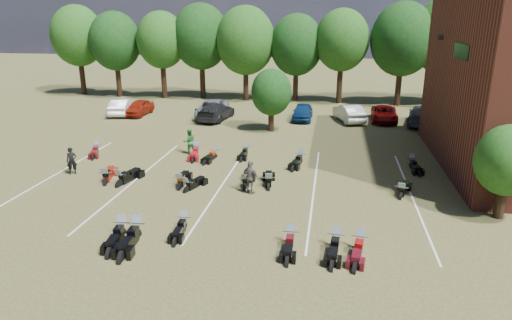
% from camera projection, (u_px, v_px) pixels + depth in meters
% --- Properties ---
extents(ground, '(160.00, 160.00, 0.00)m').
position_uv_depth(ground, '(269.00, 211.00, 21.70)').
color(ground, brown).
rests_on(ground, ground).
extents(car_0, '(1.74, 4.12, 1.39)m').
position_uv_depth(car_0, '(139.00, 108.00, 41.99)').
color(car_0, maroon).
rests_on(car_0, ground).
extents(car_1, '(2.41, 4.68, 1.47)m').
position_uv_depth(car_1, '(122.00, 107.00, 42.19)').
color(car_1, silver).
rests_on(car_1, ground).
extents(car_2, '(2.92, 5.57, 1.50)m').
position_uv_depth(car_2, '(212.00, 109.00, 41.19)').
color(car_2, gray).
rests_on(car_2, ground).
extents(car_3, '(2.70, 5.33, 1.48)m').
position_uv_depth(car_3, '(216.00, 111.00, 40.11)').
color(car_3, black).
rests_on(car_3, ground).
extents(car_4, '(1.70, 4.14, 1.40)m').
position_uv_depth(car_4, '(303.00, 112.00, 40.10)').
color(car_4, navy).
rests_on(car_4, ground).
extents(car_5, '(2.89, 4.82, 1.50)m').
position_uv_depth(car_5, '(349.00, 113.00, 39.54)').
color(car_5, silver).
rests_on(car_5, ground).
extents(car_6, '(2.39, 4.79, 1.30)m').
position_uv_depth(car_6, '(384.00, 114.00, 39.58)').
color(car_6, '#620506').
rests_on(car_6, ground).
extents(car_7, '(3.33, 5.86, 1.60)m').
position_uv_depth(car_7, '(422.00, 115.00, 38.36)').
color(car_7, '#3C3D41').
rests_on(car_7, ground).
extents(person_black, '(0.70, 0.64, 1.61)m').
position_uv_depth(person_black, '(72.00, 161.00, 26.42)').
color(person_black, black).
rests_on(person_black, ground).
extents(person_green, '(1.02, 0.95, 1.69)m').
position_uv_depth(person_green, '(189.00, 142.00, 30.28)').
color(person_green, '#2A712D').
rests_on(person_green, ground).
extents(person_grey, '(1.13, 0.87, 1.78)m').
position_uv_depth(person_grey, '(251.00, 177.00, 23.51)').
color(person_grey, '#534C47').
rests_on(person_grey, ground).
extents(motorcycle_1, '(1.06, 2.39, 1.29)m').
position_uv_depth(motorcycle_1, '(122.00, 236.00, 19.22)').
color(motorcycle_1, black).
rests_on(motorcycle_1, ground).
extents(motorcycle_2, '(0.74, 2.04, 1.12)m').
position_uv_depth(motorcycle_2, '(184.00, 229.00, 19.88)').
color(motorcycle_2, black).
rests_on(motorcycle_2, ground).
extents(motorcycle_3, '(1.00, 2.58, 1.40)m').
position_uv_depth(motorcycle_3, '(137.00, 238.00, 19.03)').
color(motorcycle_3, black).
rests_on(motorcycle_3, ground).
extents(motorcycle_4, '(0.88, 2.25, 1.23)m').
position_uv_depth(motorcycle_4, '(335.00, 248.00, 18.23)').
color(motorcycle_4, black).
rests_on(motorcycle_4, ground).
extents(motorcycle_5, '(0.70, 2.13, 1.18)m').
position_uv_depth(motorcycle_5, '(290.00, 245.00, 18.50)').
color(motorcycle_5, black).
rests_on(motorcycle_5, ground).
extents(motorcycle_6, '(1.03, 2.29, 1.23)m').
position_uv_depth(motorcycle_6, '(359.00, 250.00, 18.06)').
color(motorcycle_6, '#470A13').
rests_on(motorcycle_6, ground).
extents(motorcycle_7, '(1.35, 2.54, 1.35)m').
position_uv_depth(motorcycle_7, '(106.00, 184.00, 25.10)').
color(motorcycle_7, maroon).
rests_on(motorcycle_7, ground).
extents(motorcycle_8, '(0.90, 2.34, 1.28)m').
position_uv_depth(motorcycle_8, '(180.00, 189.00, 24.44)').
color(motorcycle_8, black).
rests_on(motorcycle_8, ground).
extents(motorcycle_9, '(1.31, 2.59, 1.38)m').
position_uv_depth(motorcycle_9, '(120.00, 186.00, 24.82)').
color(motorcycle_9, black).
rests_on(motorcycle_9, ground).
extents(motorcycle_10, '(1.30, 2.16, 1.15)m').
position_uv_depth(motorcycle_10, '(187.00, 192.00, 24.02)').
color(motorcycle_10, black).
rests_on(motorcycle_10, ground).
extents(motorcycle_11, '(0.71, 2.21, 1.23)m').
position_uv_depth(motorcycle_11, '(245.00, 189.00, 24.39)').
color(motorcycle_11, black).
rests_on(motorcycle_11, ground).
extents(motorcycle_12, '(1.05, 2.41, 1.30)m').
position_uv_depth(motorcycle_12, '(269.00, 189.00, 24.40)').
color(motorcycle_12, black).
rests_on(motorcycle_12, ground).
extents(motorcycle_13, '(1.27, 2.29, 1.22)m').
position_uv_depth(motorcycle_13, '(401.00, 198.00, 23.17)').
color(motorcycle_13, black).
rests_on(motorcycle_13, ground).
extents(motorcycle_14, '(1.25, 2.14, 1.14)m').
position_uv_depth(motorcycle_14, '(97.00, 153.00, 30.71)').
color(motorcycle_14, '#4D0B0D').
rests_on(motorcycle_14, ground).
extents(motorcycle_15, '(1.00, 2.31, 1.25)m').
position_uv_depth(motorcycle_15, '(197.00, 155.00, 30.30)').
color(motorcycle_15, maroon).
rests_on(motorcycle_15, ground).
extents(motorcycle_16, '(0.70, 2.02, 1.11)m').
position_uv_depth(motorcycle_16, '(246.00, 155.00, 30.28)').
color(motorcycle_16, black).
rests_on(motorcycle_16, ground).
extents(motorcycle_17, '(1.00, 2.08, 1.12)m').
position_uv_depth(motorcycle_17, '(215.00, 158.00, 29.62)').
color(motorcycle_17, black).
rests_on(motorcycle_17, ground).
extents(motorcycle_18, '(1.14, 2.32, 1.24)m').
position_uv_depth(motorcycle_18, '(300.00, 163.00, 28.62)').
color(motorcycle_18, black).
rests_on(motorcycle_18, ground).
extents(motorcycle_20, '(0.93, 2.16, 1.17)m').
position_uv_depth(motorcycle_20, '(411.00, 167.00, 27.80)').
color(motorcycle_20, black).
rests_on(motorcycle_20, ground).
extents(tree_line, '(56.00, 6.00, 9.79)m').
position_uv_depth(tree_line, '(299.00, 40.00, 47.16)').
color(tree_line, black).
rests_on(tree_line, ground).
extents(young_tree_near_building, '(2.80, 2.80, 4.16)m').
position_uv_depth(young_tree_near_building, '(507.00, 161.00, 20.14)').
color(young_tree_near_building, black).
rests_on(young_tree_near_building, ground).
extents(young_tree_midfield, '(3.20, 3.20, 4.70)m').
position_uv_depth(young_tree_midfield, '(271.00, 92.00, 35.63)').
color(young_tree_midfield, black).
rests_on(young_tree_midfield, ground).
extents(parking_lines, '(20.10, 14.00, 0.01)m').
position_uv_depth(parking_lines, '(222.00, 185.00, 24.99)').
color(parking_lines, silver).
rests_on(parking_lines, ground).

